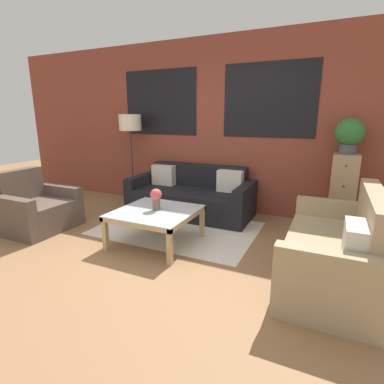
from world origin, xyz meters
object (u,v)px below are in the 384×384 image
(couch_dark, at_px, (191,197))
(drawer_cabinet, at_px, (342,193))
(settee_vintage, at_px, (335,252))
(floor_lamp, at_px, (130,127))
(potted_plant, at_px, (349,134))
(armchair_corner, at_px, (37,210))
(coffee_table, at_px, (156,215))
(flower_vase, at_px, (156,198))

(couch_dark, height_order, drawer_cabinet, drawer_cabinet)
(couch_dark, distance_m, settee_vintage, 2.53)
(floor_lamp, height_order, potted_plant, floor_lamp)
(drawer_cabinet, distance_m, potted_plant, 0.80)
(couch_dark, xyz_separation_m, drawer_cabinet, (2.21, 0.22, 0.26))
(armchair_corner, distance_m, drawer_cabinet, 4.29)
(couch_dark, bearing_deg, settee_vintage, -31.96)
(armchair_corner, relative_size, coffee_table, 0.97)
(settee_vintage, relative_size, drawer_cabinet, 1.53)
(floor_lamp, height_order, drawer_cabinet, floor_lamp)
(settee_vintage, distance_m, floor_lamp, 3.84)
(drawer_cabinet, bearing_deg, floor_lamp, -178.28)
(couch_dark, relative_size, flower_vase, 7.36)
(drawer_cabinet, height_order, flower_vase, drawer_cabinet)
(couch_dark, bearing_deg, drawer_cabinet, 5.58)
(couch_dark, relative_size, drawer_cabinet, 1.85)
(settee_vintage, relative_size, coffee_table, 1.73)
(settee_vintage, height_order, flower_vase, settee_vintage)
(floor_lamp, relative_size, drawer_cabinet, 1.48)
(coffee_table, xyz_separation_m, potted_plant, (2.09, 1.49, 0.97))
(flower_vase, bearing_deg, couch_dark, 94.89)
(armchair_corner, relative_size, potted_plant, 1.96)
(settee_vintage, bearing_deg, drawer_cabinet, 87.95)
(flower_vase, bearing_deg, drawer_cabinet, 35.02)
(floor_lamp, height_order, flower_vase, floor_lamp)
(floor_lamp, distance_m, potted_plant, 3.45)
(settee_vintage, bearing_deg, potted_plant, 87.95)
(coffee_table, xyz_separation_m, flower_vase, (-0.00, 0.02, 0.22))
(coffee_table, relative_size, potted_plant, 2.04)
(coffee_table, relative_size, floor_lamp, 0.60)
(armchair_corner, bearing_deg, settee_vintage, 3.33)
(potted_plant, bearing_deg, settee_vintage, -92.05)
(floor_lamp, bearing_deg, potted_plant, 1.72)
(drawer_cabinet, bearing_deg, settee_vintage, -92.05)
(drawer_cabinet, bearing_deg, flower_vase, -144.98)
(floor_lamp, xyz_separation_m, flower_vase, (1.35, -1.37, -0.80))
(coffee_table, height_order, potted_plant, potted_plant)
(coffee_table, distance_m, drawer_cabinet, 2.58)
(settee_vintage, relative_size, floor_lamp, 1.03)
(armchair_corner, bearing_deg, floor_lamp, 75.00)
(armchair_corner, height_order, coffee_table, armchair_corner)
(couch_dark, xyz_separation_m, coffee_table, (0.11, -1.28, 0.09))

